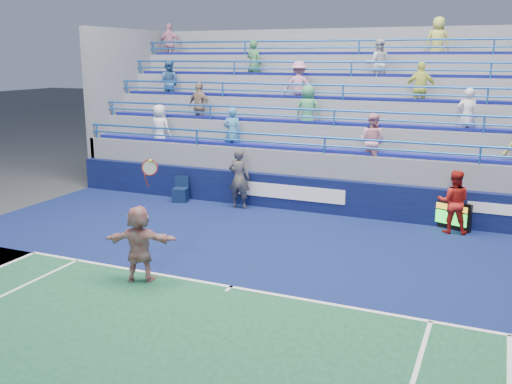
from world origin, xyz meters
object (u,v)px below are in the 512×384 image
at_px(line_judge, 239,178).
at_px(tennis_player, 139,243).
at_px(serve_speed_board, 451,215).
at_px(judge_chair, 181,194).
at_px(ball_girl, 454,202).

bearing_deg(line_judge, tennis_player, 91.83).
bearing_deg(tennis_player, serve_speed_board, 48.73).
height_order(serve_speed_board, line_judge, line_judge).
bearing_deg(tennis_player, judge_chair, 113.55).
relative_size(line_judge, ball_girl, 1.11).
bearing_deg(judge_chair, serve_speed_board, 2.06).
distance_m(serve_speed_board, tennis_player, 8.91).
bearing_deg(line_judge, judge_chair, -2.54).
bearing_deg(serve_speed_board, judge_chair, -177.94).
bearing_deg(judge_chair, ball_girl, -0.19).
distance_m(judge_chair, ball_girl, 8.74).
xyz_separation_m(tennis_player, line_judge, (-0.61, 6.42, 0.13)).
relative_size(judge_chair, tennis_player, 0.31).
height_order(serve_speed_board, ball_girl, ball_girl).
height_order(tennis_player, ball_girl, tennis_player).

